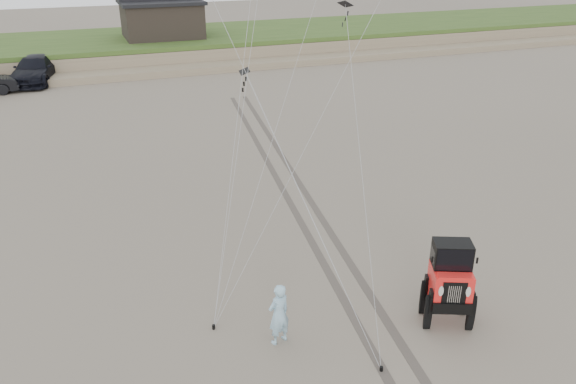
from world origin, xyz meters
name	(u,v)px	position (x,y,z in m)	size (l,w,h in m)	color
ground	(340,328)	(0.00, 0.00, 0.00)	(160.00, 160.00, 0.00)	#6B6054
dune_ridge	(139,49)	(0.00, 37.50, 0.82)	(160.00, 14.25, 1.73)	#7A6B54
cabin	(162,18)	(2.00, 37.00, 3.24)	(6.40, 5.40, 3.35)	black
truck_c	(36,70)	(-7.69, 31.70, 0.87)	(2.45, 6.03, 1.75)	black
jeep	(449,293)	(2.64, -0.74, 0.90)	(2.09, 4.85, 1.81)	red
man	(279,314)	(-1.65, 0.08, 0.82)	(0.60, 0.39, 1.65)	#8CBDD9
stake_main	(214,327)	(-3.03, 1.14, 0.06)	(0.08, 0.08, 0.12)	black
stake_aux	(381,369)	(0.19, -1.74, 0.06)	(0.08, 0.08, 0.12)	black
tire_tracks	(296,194)	(2.00, 8.00, 0.00)	(5.22, 29.74, 0.01)	#4C443D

